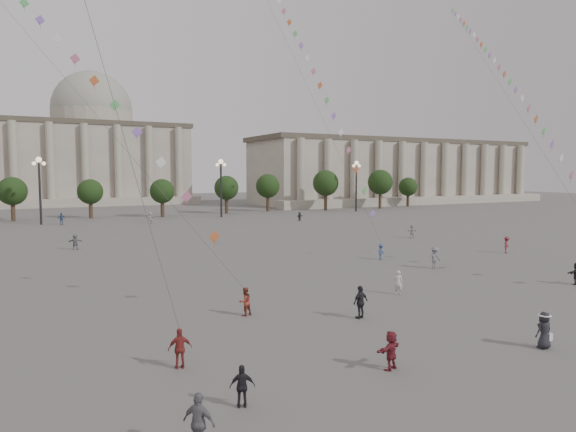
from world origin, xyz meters
name	(u,v)px	position (x,y,z in m)	size (l,w,h in m)	color
ground	(415,336)	(0.00, 0.00, 0.00)	(360.00, 360.00, 0.00)	#555350
hall_east	(396,172)	(75.00, 93.89, 8.43)	(84.00, 26.22, 17.20)	gray
hall_central	(94,150)	(0.00, 129.22, 14.23)	(48.30, 34.30, 35.50)	gray
tree_row	(129,188)	(0.00, 78.00, 5.39)	(137.12, 5.12, 8.00)	#372A1B
lamp_post_mid_west	(39,178)	(-15.00, 70.00, 7.35)	(2.00, 0.90, 10.65)	#262628
lamp_post_mid_east	(221,177)	(15.00, 70.00, 7.35)	(2.00, 0.90, 10.65)	#262628
lamp_post_far_east	(356,177)	(45.00, 70.00, 7.35)	(2.00, 0.90, 10.65)	#262628
person_crowd_0	(61,219)	(-12.20, 68.00, 0.96)	(1.12, 0.47, 1.91)	#324B70
person_crowd_4	(150,218)	(0.73, 63.84, 0.92)	(1.71, 0.54, 1.84)	beige
person_crowd_6	(435,258)	(13.77, 13.32, 0.94)	(1.21, 0.70, 1.87)	slate
person_crowd_7	(412,231)	(25.94, 30.32, 0.83)	(1.55, 0.49, 1.67)	#B0AFAC
person_crowd_8	(507,245)	(26.26, 16.35, 0.85)	(1.10, 0.63, 1.70)	maroon
person_crowd_9	(300,217)	(24.12, 56.52, 0.77)	(1.42, 0.45, 1.53)	black
person_crowd_12	(75,242)	(-12.56, 39.03, 0.83)	(1.54, 0.49, 1.66)	slate
person_crowd_13	(398,282)	(4.96, 7.40, 0.82)	(0.60, 0.39, 1.63)	silver
tourist_0	(180,348)	(-11.63, 1.19, 0.85)	(1.00, 0.41, 1.70)	maroon
tourist_1	(242,386)	(-10.68, -3.33, 0.75)	(0.88, 0.37, 1.51)	black
tourist_2	(391,350)	(-3.88, -2.94, 0.82)	(1.52, 0.48, 1.64)	maroon
tourist_3	(199,423)	(-12.89, -5.43, 0.89)	(1.05, 0.44, 1.78)	slate
tourist_4	(361,302)	(-0.63, 3.82, 0.93)	(1.09, 0.45, 1.86)	black
kite_flyer_0	(245,301)	(-6.17, 7.33, 0.82)	(0.79, 0.62, 1.63)	maroon
kite_flyer_1	(381,252)	(12.48, 19.05, 0.76)	(0.98, 0.56, 1.51)	navy
hat_person	(544,329)	(4.10, -4.15, 0.90)	(0.88, 0.60, 1.73)	black
kite_train_east	(499,72)	(32.20, 23.14, 19.78)	(28.12, 43.13, 62.26)	#3F3F3F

